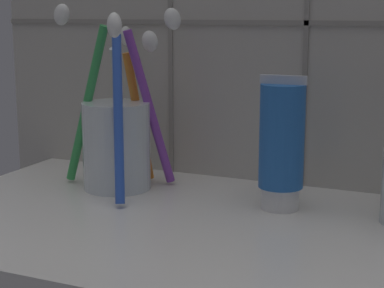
{
  "coord_description": "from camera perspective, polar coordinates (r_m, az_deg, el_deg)",
  "views": [
    {
      "loc": [
        17.26,
        -48.62,
        19.79
      ],
      "look_at": [
        -5.44,
        2.6,
        8.2
      ],
      "focal_mm": 60.0,
      "sensor_mm": 36.0,
      "label": 1
    }
  ],
  "objects": [
    {
      "name": "toothpaste_tube",
      "position": [
        0.58,
        7.97,
        -0.03
      ],
      "size": [
        4.29,
        4.08,
        12.28
      ],
      "color": "white",
      "rests_on": "sink_counter"
    },
    {
      "name": "toothbrush_cup",
      "position": [
        0.65,
        -6.62,
        0.72
      ],
      "size": [
        13.17,
        16.2,
        18.8
      ],
      "color": "silver",
      "rests_on": "sink_counter"
    },
    {
      "name": "sink_counter",
      "position": [
        0.55,
        4.14,
        -8.36
      ],
      "size": [
        59.89,
        31.09,
        2.0
      ],
      "primitive_type": "cube",
      "color": "silver",
      "rests_on": "ground"
    }
  ]
}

